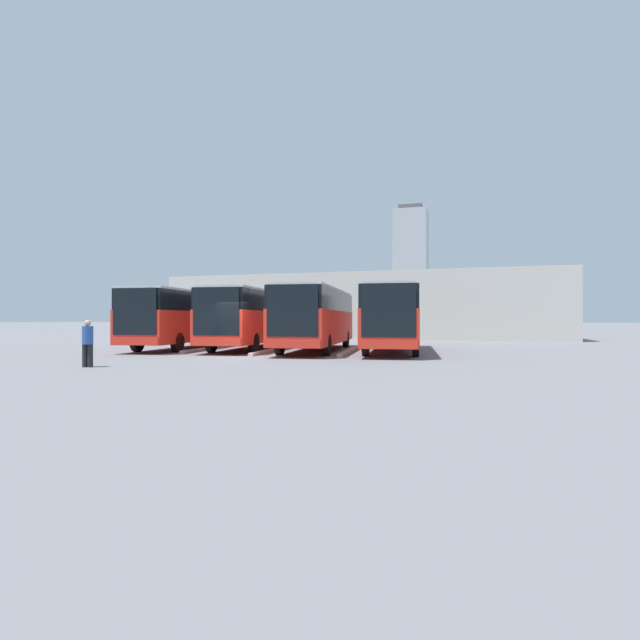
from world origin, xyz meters
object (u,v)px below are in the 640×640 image
bus_0 (393,316)px  pedestrian (88,342)px  bus_1 (317,317)px  bus_2 (254,317)px  bus_3 (187,317)px

bus_0 → pedestrian: bus_0 is taller
bus_1 → bus_2: bearing=-16.6°
bus_0 → bus_2: size_ratio=1.00×
bus_1 → pedestrian: size_ratio=6.97×
bus_0 → bus_3: 12.10m
bus_3 → pedestrian: 11.79m
bus_3 → bus_2: bearing=-178.8°
bus_0 → bus_3: bearing=-4.7°
bus_1 → pedestrian: bearing=59.2°
bus_1 → bus_3: same height
bus_1 → pedestrian: (4.94, 11.23, -0.95)m
bus_3 → pedestrian: (-3.13, 11.33, -0.95)m
bus_0 → bus_2: 8.06m
bus_0 → bus_1: (4.03, 0.59, 0.00)m
bus_0 → pedestrian: 14.86m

